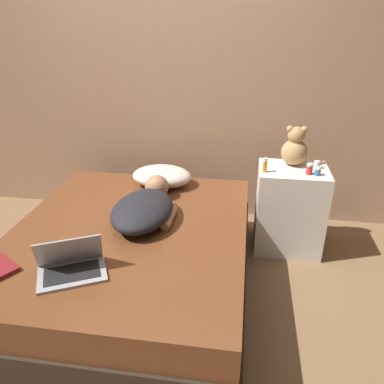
% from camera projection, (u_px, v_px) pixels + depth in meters
% --- Properties ---
extents(ground_plane, '(12.00, 12.00, 0.00)m').
position_uv_depth(ground_plane, '(134.00, 284.00, 2.61)').
color(ground_plane, brown).
extents(wall_back, '(8.00, 0.06, 2.60)m').
position_uv_depth(wall_back, '(164.00, 69.00, 3.11)').
color(wall_back, tan).
rests_on(wall_back, ground_plane).
extents(bed, '(1.53, 1.80, 0.46)m').
position_uv_depth(bed, '(132.00, 258.00, 2.52)').
color(bed, '#2D2319').
rests_on(bed, ground_plane).
extents(nightstand, '(0.51, 0.40, 0.68)m').
position_uv_depth(nightstand, '(289.00, 209.00, 2.91)').
color(nightstand, silver).
rests_on(nightstand, ground_plane).
extents(pillow, '(0.47, 0.34, 0.16)m').
position_uv_depth(pillow, '(162.00, 176.00, 3.00)').
color(pillow, beige).
rests_on(pillow, bed).
extents(person_lying, '(0.41, 0.75, 0.18)m').
position_uv_depth(person_lying, '(145.00, 207.00, 2.51)').
color(person_lying, black).
rests_on(person_lying, bed).
extents(laptop, '(0.41, 0.36, 0.22)m').
position_uv_depth(laptop, '(71.00, 265.00, 1.98)').
color(laptop, '#9E9EA3').
rests_on(laptop, bed).
extents(teddy_bear, '(0.20, 0.20, 0.30)m').
position_uv_depth(teddy_bear, '(295.00, 148.00, 2.79)').
color(teddy_bear, tan).
rests_on(teddy_bear, nightstand).
extents(bottle_orange, '(0.03, 0.03, 0.11)m').
position_uv_depth(bottle_orange, '(265.00, 165.00, 2.69)').
color(bottle_orange, orange).
rests_on(bottle_orange, nightstand).
extents(bottle_clear, '(0.05, 0.05, 0.06)m').
position_uv_depth(bottle_clear, '(317.00, 165.00, 2.77)').
color(bottle_clear, silver).
rests_on(bottle_clear, nightstand).
extents(bottle_blue, '(0.04, 0.04, 0.06)m').
position_uv_depth(bottle_blue, '(318.00, 171.00, 2.64)').
color(bottle_blue, '#3866B2').
rests_on(bottle_blue, nightstand).
extents(bottle_red, '(0.05, 0.05, 0.08)m').
position_uv_depth(bottle_red, '(309.00, 169.00, 2.66)').
color(bottle_red, '#B72D2D').
rests_on(bottle_red, nightstand).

